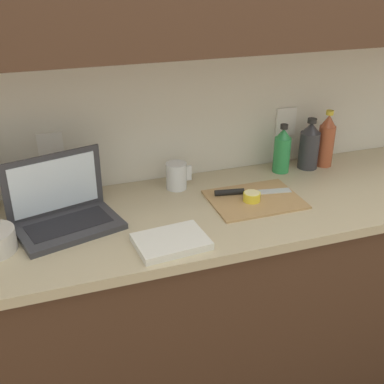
% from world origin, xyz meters
% --- Properties ---
extents(ground_plane, '(12.00, 12.00, 0.00)m').
position_xyz_m(ground_plane, '(0.00, 0.00, 0.00)').
color(ground_plane, brown).
rests_on(ground_plane, ground).
extents(wall_back, '(5.20, 0.38, 2.60)m').
position_xyz_m(wall_back, '(-0.00, 0.23, 1.56)').
color(wall_back, silver).
rests_on(wall_back, ground_plane).
extents(counter_unit, '(2.27, 0.60, 0.90)m').
position_xyz_m(counter_unit, '(0.02, 0.00, 0.46)').
color(counter_unit, '#472D1E').
rests_on(counter_unit, ground_plane).
extents(laptop, '(0.37, 0.29, 0.23)m').
position_xyz_m(laptop, '(-0.73, 0.05, 0.95)').
color(laptop, '#333338').
rests_on(laptop, counter_unit).
extents(cutting_board, '(0.33, 0.25, 0.01)m').
position_xyz_m(cutting_board, '(-0.06, 0.00, 0.90)').
color(cutting_board, tan).
rests_on(cutting_board, counter_unit).
extents(knife, '(0.29, 0.08, 0.02)m').
position_xyz_m(knife, '(-0.10, 0.05, 0.91)').
color(knife, silver).
rests_on(knife, cutting_board).
extents(lemon_half_cut, '(0.06, 0.06, 0.03)m').
position_xyz_m(lemon_half_cut, '(-0.08, -0.01, 0.92)').
color(lemon_half_cut, yellow).
rests_on(lemon_half_cut, cutting_board).
extents(bottle_green_soda, '(0.07, 0.07, 0.24)m').
position_xyz_m(bottle_green_soda, '(0.36, 0.21, 1.00)').
color(bottle_green_soda, '#A34C2D').
rests_on(bottle_green_soda, counter_unit).
extents(bottle_oil_tall, '(0.08, 0.08, 0.21)m').
position_xyz_m(bottle_oil_tall, '(0.28, 0.21, 0.99)').
color(bottle_oil_tall, '#333338').
rests_on(bottle_oil_tall, counter_unit).
extents(bottle_water_clear, '(0.07, 0.07, 0.20)m').
position_xyz_m(bottle_water_clear, '(0.16, 0.21, 0.99)').
color(bottle_water_clear, '#2D934C').
rests_on(bottle_water_clear, counter_unit).
extents(measuring_cup, '(0.10, 0.08, 0.10)m').
position_xyz_m(measuring_cup, '(-0.30, 0.19, 0.95)').
color(measuring_cup, silver).
rests_on(measuring_cup, counter_unit).
extents(dish_towel, '(0.23, 0.18, 0.02)m').
position_xyz_m(dish_towel, '(-0.43, -0.19, 0.91)').
color(dish_towel, silver).
rests_on(dish_towel, counter_unit).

